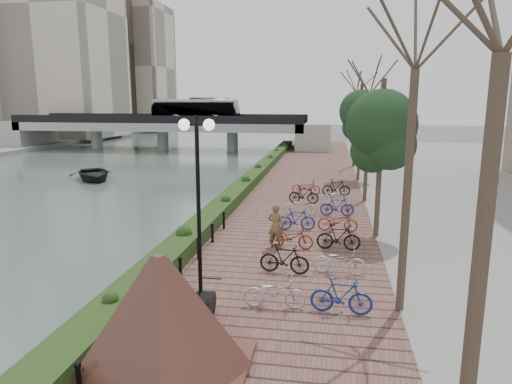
% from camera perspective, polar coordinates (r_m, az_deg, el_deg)
% --- Properties ---
extents(ground, '(220.00, 220.00, 0.00)m').
position_cam_1_polar(ground, '(13.28, -19.64, -16.83)').
color(ground, '#59595B').
rests_on(ground, ground).
extents(river_water, '(30.00, 130.00, 0.02)m').
position_cam_1_polar(river_water, '(41.39, -21.31, 2.09)').
color(river_water, '#495C55').
rests_on(river_water, ground).
extents(promenade, '(8.00, 75.00, 0.50)m').
position_cam_1_polar(promenade, '(28.33, 5.08, -0.65)').
color(promenade, brown).
rests_on(promenade, ground).
extents(hedge, '(1.10, 56.00, 0.60)m').
position_cam_1_polar(hedge, '(31.08, -0.82, 1.50)').
color(hedge, '#193413').
rests_on(hedge, promenade).
extents(chain_fence, '(0.10, 14.10, 0.70)m').
position_cam_1_polar(chain_fence, '(14.01, -10.75, -10.97)').
color(chain_fence, black).
rests_on(chain_fence, promenade).
extents(granite_monument, '(4.71, 4.71, 2.72)m').
position_cam_1_polar(granite_monument, '(9.53, -11.77, -15.38)').
color(granite_monument, '#40211B').
rests_on(granite_monument, promenade).
extents(lamppost, '(1.02, 0.32, 5.23)m').
position_cam_1_polar(lamppost, '(12.74, -7.31, 2.75)').
color(lamppost, black).
rests_on(lamppost, promenade).
extents(motorcycle, '(0.54, 1.68, 1.05)m').
position_cam_1_polar(motorcycle, '(11.91, -6.41, -14.10)').
color(motorcycle, black).
rests_on(motorcycle, promenade).
extents(pedestrian, '(0.73, 0.56, 1.76)m').
position_cam_1_polar(pedestrian, '(17.63, 2.49, -4.26)').
color(pedestrian, brown).
rests_on(pedestrian, promenade).
extents(bicycle_parking, '(2.40, 17.32, 1.00)m').
position_cam_1_polar(bicycle_parking, '(20.24, 7.59, -3.49)').
color(bicycle_parking, '#BBBABF').
rests_on(bicycle_parking, promenade).
extents(street_trees, '(3.20, 37.12, 6.80)m').
position_cam_1_polar(street_trees, '(23.04, 14.31, 4.93)').
color(street_trees, '#3D3224').
rests_on(street_trees, promenade).
extents(bridge, '(36.00, 10.77, 6.50)m').
position_cam_1_polar(bridge, '(58.75, -10.81, 8.48)').
color(bridge, '#9E9E99').
rests_on(bridge, ground).
extents(boat, '(5.58, 5.89, 0.99)m').
position_cam_1_polar(boat, '(37.82, -19.66, 2.17)').
color(boat, black).
rests_on(boat, river_water).
extents(far_buildings, '(35.00, 38.00, 38.00)m').
position_cam_1_polar(far_buildings, '(90.31, -23.68, 16.81)').
color(far_buildings, beige).
rests_on(far_buildings, far_bank).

